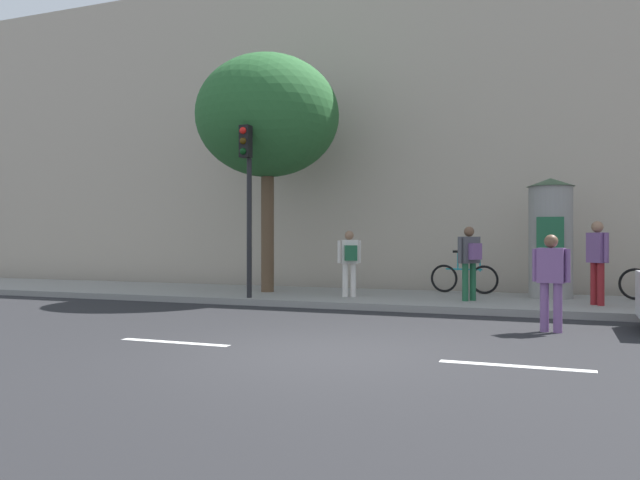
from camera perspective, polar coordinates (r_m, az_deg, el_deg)
The scene contains 12 objects.
ground_plane at distance 8.48m, azimuth 0.64°, elevation -10.23°, with size 80.00×80.00×0.00m, color #232326.
sidewalk_curb at distance 15.17m, azimuth 10.03°, elevation -5.42°, with size 36.00×4.00×0.15m, color gray.
lane_markings at distance 8.48m, azimuth 0.64°, elevation -10.21°, with size 25.80×0.16×0.01m.
building_backdrop at distance 20.30m, azimuth 12.82°, elevation 9.36°, with size 36.00×5.00×9.62m, color #B7A893.
traffic_light at distance 14.83m, azimuth -6.64°, elevation 5.29°, with size 0.24×0.45×4.03m.
poster_column at distance 15.68m, azimuth 20.20°, elevation 0.24°, with size 1.09×1.09×2.81m.
street_tree at distance 16.83m, azimuth -4.79°, elevation 11.09°, with size 3.76×3.76×6.21m.
pedestrian_in_red_top at distance 10.94m, azimuth 20.24°, elevation -3.03°, with size 0.59×0.30×1.60m.
pedestrian_in_light_jacket at distance 14.28m, azimuth 23.87°, elevation -1.33°, with size 0.44×0.46×1.75m.
pedestrian_near_pole at distance 14.94m, azimuth 2.69°, elevation -1.64°, with size 0.50×0.50×1.58m.
pedestrian_with_backpack at distance 14.38m, azimuth 13.44°, elevation -1.45°, with size 0.53×0.53×1.66m.
bicycle_leaning at distance 16.48m, azimuth 12.92°, elevation -3.37°, with size 1.76×0.34×1.09m.
Camera 1 is at (2.94, -7.82, 1.51)m, focal length 35.25 mm.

